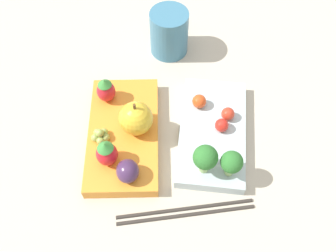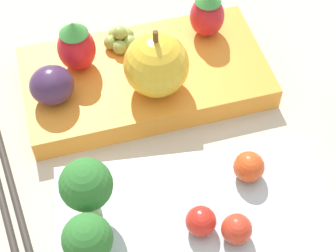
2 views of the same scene
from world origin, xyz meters
name	(u,v)px [view 1 (image 1 of 2)]	position (x,y,z in m)	size (l,w,h in m)	color
ground_plane	(169,131)	(0.00, 0.00, 0.00)	(4.00, 4.00, 0.00)	#BCB29E
bento_box_savoury	(212,132)	(0.01, 0.07, 0.01)	(0.22, 0.14, 0.02)	silver
bento_box_fruit	(124,134)	(0.01, -0.08, 0.01)	(0.22, 0.12, 0.02)	orange
broccoli_floret_0	(232,163)	(0.09, 0.09, 0.05)	(0.03, 0.03, 0.05)	#93B770
broccoli_floret_1	(205,158)	(0.09, 0.05, 0.06)	(0.04, 0.04, 0.06)	#93B770
cherry_tomato_0	(228,114)	(-0.01, 0.10, 0.03)	(0.02, 0.02, 0.02)	red
cherry_tomato_1	(222,125)	(0.01, 0.09, 0.03)	(0.02, 0.02, 0.02)	red
cherry_tomato_2	(199,101)	(-0.04, 0.05, 0.03)	(0.02, 0.02, 0.02)	#DB4C1E
apple	(136,118)	(0.01, -0.05, 0.05)	(0.06, 0.06, 0.07)	gold
strawberry_0	(107,153)	(0.06, -0.10, 0.05)	(0.03, 0.03, 0.05)	red
strawberry_1	(106,90)	(-0.06, -0.10, 0.05)	(0.03, 0.03, 0.05)	red
plum	(128,171)	(0.09, -0.07, 0.04)	(0.04, 0.03, 0.03)	#42284C
grape_cluster	(101,136)	(0.02, -0.11, 0.03)	(0.03, 0.03, 0.02)	#8EA84C
drinking_cup	(169,32)	(-0.19, 0.01, 0.04)	(0.07, 0.07, 0.09)	teal
chopsticks_pair	(186,211)	(0.15, 0.02, 0.00)	(0.03, 0.21, 0.01)	#332D28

